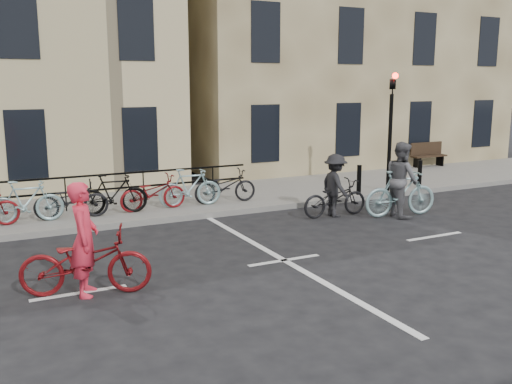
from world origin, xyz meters
name	(u,v)px	position (x,y,z in m)	size (l,w,h in m)	color
ground	(284,261)	(0.00, 0.00, 0.00)	(120.00, 120.00, 0.00)	black
sidewalk	(39,216)	(-4.00, 6.00, 0.07)	(46.00, 4.00, 0.15)	slate
building_east	(317,22)	(9.00, 13.00, 6.15)	(14.00, 10.00, 12.00)	#897752
traffic_light	(391,117)	(6.20, 4.34, 2.45)	(0.18, 0.30, 3.90)	black
bollard_east	(359,180)	(5.00, 4.25, 0.60)	(0.14, 0.14, 0.90)	black
bollard_west	(420,174)	(7.40, 4.25, 0.60)	(0.14, 0.14, 0.90)	black
bench	(428,154)	(11.00, 7.73, 0.67)	(1.60, 0.41, 0.97)	black
parked_bikes	(71,199)	(-3.30, 5.04, 0.64)	(10.40, 1.23, 1.05)	black
cyclist_pink	(85,256)	(-3.88, -0.10, 0.67)	(2.29, 1.39, 1.93)	maroon
cyclist_grey	(401,186)	(4.65, 1.96, 0.81)	(2.13, 1.08, 1.99)	#8CB3B7
cyclist_dark	(335,192)	(3.08, 2.73, 0.66)	(1.90, 1.10, 1.67)	black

